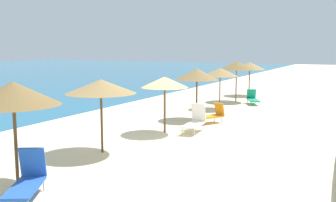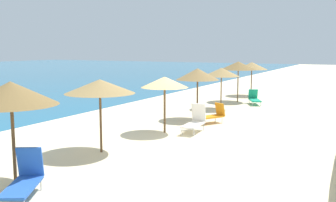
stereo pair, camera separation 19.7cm
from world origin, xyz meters
name	(u,v)px [view 1 (the left image)]	position (x,y,z in m)	size (l,w,h in m)	color
ground_plane	(165,136)	(0.00, 0.00, 0.00)	(160.00, 160.00, 0.00)	beige
beach_umbrella_2	(13,94)	(-7.30, 0.80, 2.58)	(2.52, 2.52, 2.90)	brown
beach_umbrella_3	(101,87)	(-3.38, 0.83, 2.42)	(2.54, 2.54, 2.68)	brown
beach_umbrella_4	(165,82)	(0.62, 0.34, 2.28)	(2.12, 2.12, 2.52)	brown
beach_umbrella_5	(197,74)	(4.29, 0.32, 2.42)	(2.28, 2.28, 2.73)	brown
beach_umbrella_6	(220,72)	(8.33, 0.45, 2.30)	(2.24, 2.24, 2.57)	brown
beach_umbrella_7	(237,66)	(11.98, 0.53, 2.55)	(2.55, 2.55, 2.85)	brown
beach_umbrella_8	(250,66)	(15.89, 0.64, 2.37)	(2.47, 2.47, 2.67)	brown
lounge_chair_1	(253,98)	(11.29, -0.87, 0.38)	(1.75, 1.26, 0.97)	#199972
lounge_chair_2	(195,121)	(1.38, -0.82, 0.51)	(1.69, 0.77, 1.26)	white
lounge_chair_3	(27,180)	(-7.78, -0.08, 0.47)	(1.78, 1.40, 1.19)	blue
lounge_chair_4	(211,115)	(3.62, -0.75, 0.43)	(1.71, 1.34, 1.00)	orange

